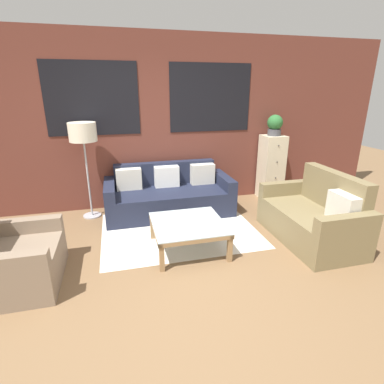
{
  "coord_description": "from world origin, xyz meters",
  "views": [
    {
      "loc": [
        -0.67,
        -2.63,
        1.95
      ],
      "look_at": [
        0.34,
        1.29,
        0.55
      ],
      "focal_mm": 28.0,
      "sensor_mm": 36.0,
      "label": 1
    }
  ],
  "objects_px": {
    "coffee_table": "(188,226)",
    "drawer_cabinet": "(271,167)",
    "settee_vintage": "(314,218)",
    "potted_plant": "(275,125)",
    "floor_lamp": "(83,136)",
    "couch_dark": "(169,195)",
    "armchair_corner": "(13,261)"
  },
  "relations": [
    {
      "from": "coffee_table",
      "to": "drawer_cabinet",
      "type": "xyz_separation_m",
      "value": [
        1.93,
        1.5,
        0.27
      ]
    },
    {
      "from": "settee_vintage",
      "to": "potted_plant",
      "type": "height_order",
      "value": "potted_plant"
    },
    {
      "from": "couch_dark",
      "to": "drawer_cabinet",
      "type": "bearing_deg",
      "value": 6.41
    },
    {
      "from": "settee_vintage",
      "to": "armchair_corner",
      "type": "height_order",
      "value": "settee_vintage"
    },
    {
      "from": "settee_vintage",
      "to": "couch_dark",
      "type": "bearing_deg",
      "value": 140.05
    },
    {
      "from": "drawer_cabinet",
      "to": "floor_lamp",
      "type": "bearing_deg",
      "value": -178.35
    },
    {
      "from": "floor_lamp",
      "to": "potted_plant",
      "type": "height_order",
      "value": "potted_plant"
    },
    {
      "from": "armchair_corner",
      "to": "drawer_cabinet",
      "type": "bearing_deg",
      "value": 24.49
    },
    {
      "from": "armchair_corner",
      "to": "floor_lamp",
      "type": "distance_m",
      "value": 2.05
    },
    {
      "from": "drawer_cabinet",
      "to": "potted_plant",
      "type": "distance_m",
      "value": 0.77
    },
    {
      "from": "coffee_table",
      "to": "drawer_cabinet",
      "type": "distance_m",
      "value": 2.46
    },
    {
      "from": "couch_dark",
      "to": "coffee_table",
      "type": "height_order",
      "value": "couch_dark"
    },
    {
      "from": "drawer_cabinet",
      "to": "settee_vintage",
      "type": "bearing_deg",
      "value": -98.31
    },
    {
      "from": "drawer_cabinet",
      "to": "potted_plant",
      "type": "relative_size",
      "value": 3.23
    },
    {
      "from": "floor_lamp",
      "to": "armchair_corner",
      "type": "bearing_deg",
      "value": -111.67
    },
    {
      "from": "floor_lamp",
      "to": "drawer_cabinet",
      "type": "distance_m",
      "value": 3.27
    },
    {
      "from": "couch_dark",
      "to": "coffee_table",
      "type": "relative_size",
      "value": 2.29
    },
    {
      "from": "settee_vintage",
      "to": "drawer_cabinet",
      "type": "relative_size",
      "value": 1.25
    },
    {
      "from": "settee_vintage",
      "to": "coffee_table",
      "type": "height_order",
      "value": "settee_vintage"
    },
    {
      "from": "armchair_corner",
      "to": "drawer_cabinet",
      "type": "xyz_separation_m",
      "value": [
        3.85,
        1.75,
        0.3
      ]
    },
    {
      "from": "couch_dark",
      "to": "floor_lamp",
      "type": "xyz_separation_m",
      "value": [
        -1.24,
        0.13,
        1.0
      ]
    },
    {
      "from": "coffee_table",
      "to": "drawer_cabinet",
      "type": "height_order",
      "value": "drawer_cabinet"
    },
    {
      "from": "couch_dark",
      "to": "armchair_corner",
      "type": "height_order",
      "value": "armchair_corner"
    },
    {
      "from": "coffee_table",
      "to": "floor_lamp",
      "type": "relative_size",
      "value": 0.59
    },
    {
      "from": "armchair_corner",
      "to": "drawer_cabinet",
      "type": "relative_size",
      "value": 0.82
    },
    {
      "from": "coffee_table",
      "to": "potted_plant",
      "type": "relative_size",
      "value": 2.45
    },
    {
      "from": "potted_plant",
      "to": "couch_dark",
      "type": "bearing_deg",
      "value": -173.59
    },
    {
      "from": "settee_vintage",
      "to": "potted_plant",
      "type": "xyz_separation_m",
      "value": [
        0.24,
        1.65,
        1.04
      ]
    },
    {
      "from": "couch_dark",
      "to": "settee_vintage",
      "type": "distance_m",
      "value": 2.23
    },
    {
      "from": "coffee_table",
      "to": "settee_vintage",
      "type": "bearing_deg",
      "value": -5.18
    },
    {
      "from": "couch_dark",
      "to": "coffee_table",
      "type": "bearing_deg",
      "value": -89.22
    },
    {
      "from": "armchair_corner",
      "to": "potted_plant",
      "type": "relative_size",
      "value": 2.63
    }
  ]
}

